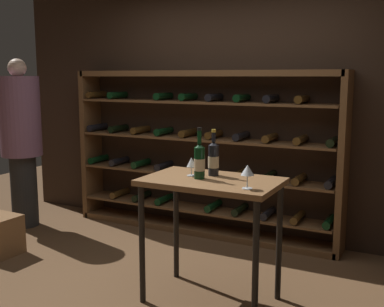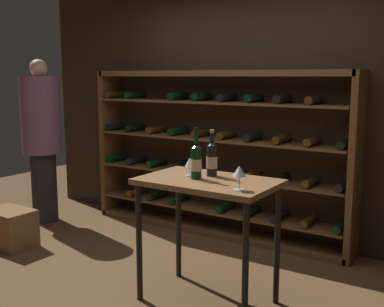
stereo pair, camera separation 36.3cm
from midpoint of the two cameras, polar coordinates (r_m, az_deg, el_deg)
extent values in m
plane|color=brown|center=(3.90, -7.55, -16.05)|extent=(9.33, 9.33, 0.00)
cube|color=#332319|center=(4.98, 3.16, 5.92)|extent=(5.45, 0.10, 2.74)
cube|color=brown|center=(5.81, -13.71, 1.05)|extent=(0.06, 0.32, 1.72)
cube|color=brown|center=(4.49, 15.47, -1.37)|extent=(0.06, 0.32, 1.72)
cube|color=brown|center=(4.92, -1.06, 9.56)|extent=(2.90, 0.32, 0.06)
cube|color=brown|center=(5.18, -1.00, -9.08)|extent=(2.90, 0.32, 0.06)
cube|color=brown|center=(5.12, -1.01, -6.69)|extent=(2.82, 0.32, 0.02)
cylinder|color=#4C3314|center=(5.66, -10.43, -4.71)|extent=(0.08, 0.30, 0.08)
cylinder|color=black|center=(5.49, -7.94, -5.09)|extent=(0.08, 0.30, 0.08)
cylinder|color=black|center=(5.32, -5.29, -5.49)|extent=(0.08, 0.30, 0.08)
cylinder|color=black|center=(5.04, 0.50, -6.31)|extent=(0.08, 0.30, 0.08)
cylinder|color=black|center=(4.91, 3.64, -6.73)|extent=(0.08, 0.30, 0.08)
cylinder|color=black|center=(4.80, 6.94, -7.14)|extent=(0.08, 0.30, 0.08)
cylinder|color=#4C3314|center=(4.71, 10.39, -7.55)|extent=(0.08, 0.30, 0.08)
cylinder|color=black|center=(4.64, 13.96, -7.95)|extent=(0.08, 0.30, 0.08)
cube|color=brown|center=(5.03, -1.02, -2.53)|extent=(2.82, 0.32, 0.02)
cylinder|color=black|center=(5.77, -12.90, -0.68)|extent=(0.08, 0.30, 0.08)
cylinder|color=black|center=(5.58, -10.54, -0.93)|extent=(0.08, 0.30, 0.08)
cylinder|color=black|center=(5.41, -8.03, -1.19)|extent=(0.08, 0.30, 0.08)
cylinder|color=black|center=(5.24, -5.36, -1.47)|extent=(0.08, 0.30, 0.08)
cylinder|color=#4C3314|center=(4.82, 3.69, -2.39)|extent=(0.08, 0.30, 0.08)
cylinder|color=black|center=(4.71, 7.03, -2.71)|extent=(0.08, 0.30, 0.08)
cylinder|color=#4C3314|center=(4.62, 10.52, -3.04)|extent=(0.08, 0.30, 0.08)
cylinder|color=black|center=(4.54, 14.15, -3.37)|extent=(0.08, 0.30, 0.08)
cube|color=brown|center=(4.96, -1.03, 1.76)|extent=(2.82, 0.32, 0.02)
cylinder|color=black|center=(5.72, -13.03, 3.07)|extent=(0.08, 0.30, 0.08)
cylinder|color=black|center=(5.53, -10.66, 2.94)|extent=(0.08, 0.30, 0.08)
cylinder|color=#4C3314|center=(5.35, -8.12, 2.80)|extent=(0.08, 0.30, 0.08)
cylinder|color=black|center=(5.18, -5.42, 2.65)|extent=(0.08, 0.30, 0.08)
cylinder|color=#4C3314|center=(5.03, -2.54, 2.48)|extent=(0.08, 0.30, 0.08)
cylinder|color=#4C3314|center=(4.89, 0.51, 2.29)|extent=(0.08, 0.30, 0.08)
cylinder|color=black|center=(4.76, 3.74, 2.09)|extent=(0.08, 0.30, 0.08)
cylinder|color=#4C3314|center=(4.65, 7.12, 1.86)|extent=(0.08, 0.30, 0.08)
cylinder|color=#4C3314|center=(4.56, 10.66, 1.62)|extent=(0.08, 0.30, 0.08)
cylinder|color=black|center=(4.48, 14.34, 1.37)|extent=(0.08, 0.30, 0.08)
cube|color=brown|center=(4.93, -1.05, 6.13)|extent=(2.82, 0.32, 0.02)
cylinder|color=#4C3314|center=(5.69, -13.17, 6.86)|extent=(0.08, 0.30, 0.08)
cylinder|color=black|center=(5.50, -10.78, 6.87)|extent=(0.08, 0.30, 0.08)
cylinder|color=black|center=(5.15, -5.48, 6.84)|extent=(0.08, 0.30, 0.08)
cylinder|color=black|center=(5.00, -2.57, 6.80)|extent=(0.08, 0.30, 0.08)
cylinder|color=black|center=(4.86, 0.52, 6.74)|extent=(0.08, 0.30, 0.08)
cylinder|color=black|center=(4.73, 3.78, 6.65)|extent=(0.08, 0.30, 0.08)
cylinder|color=black|center=(4.62, 7.22, 6.54)|extent=(0.08, 0.30, 0.08)
cylinder|color=#4C3314|center=(4.52, 10.81, 6.39)|extent=(0.08, 0.30, 0.08)
cube|color=brown|center=(3.42, -0.69, -3.42)|extent=(0.97, 0.61, 0.04)
cylinder|color=black|center=(3.57, -8.97, -10.76)|extent=(0.04, 0.04, 0.89)
cylinder|color=black|center=(3.16, 4.27, -13.37)|extent=(0.04, 0.04, 0.89)
cylinder|color=black|center=(3.97, -4.56, -8.61)|extent=(0.04, 0.04, 0.89)
cylinder|color=black|center=(3.61, 7.52, -10.52)|extent=(0.04, 0.04, 0.89)
cylinder|color=#242424|center=(5.69, -21.18, -4.19)|extent=(0.29, 0.29, 0.80)
cylinder|color=#7A516B|center=(5.57, -21.67, 4.15)|extent=(0.44, 0.44, 0.86)
sphere|color=beige|center=(5.55, -22.00, 9.49)|extent=(0.19, 0.19, 0.19)
cylinder|color=black|center=(3.41, -2.16, -1.18)|extent=(0.08, 0.08, 0.23)
cone|color=black|center=(3.39, -2.17, 0.91)|extent=(0.08, 0.08, 0.03)
cylinder|color=black|center=(3.38, -2.17, 1.93)|extent=(0.03, 0.03, 0.10)
cylinder|color=black|center=(3.37, -2.18, 2.93)|extent=(0.03, 0.03, 0.02)
cylinder|color=#C6B28C|center=(3.41, -2.15, -1.37)|extent=(0.08, 0.08, 0.09)
cylinder|color=black|center=(3.52, -0.36, -0.85)|extent=(0.08, 0.08, 0.23)
cone|color=black|center=(3.50, -0.36, 1.18)|extent=(0.08, 0.08, 0.03)
cylinder|color=black|center=(3.49, -0.36, 1.96)|extent=(0.03, 0.03, 0.07)
cylinder|color=#B7932D|center=(3.49, -0.36, 2.71)|extent=(0.03, 0.03, 0.02)
cylinder|color=#C6B28C|center=(3.52, -0.36, -1.03)|extent=(0.08, 0.08, 0.09)
cylinder|color=silver|center=(3.53, -3.02, -2.67)|extent=(0.07, 0.07, 0.00)
cylinder|color=silver|center=(3.52, -3.02, -2.12)|extent=(0.01, 0.01, 0.06)
cone|color=silver|center=(3.51, -3.03, -1.06)|extent=(0.07, 0.07, 0.07)
cylinder|color=#590A14|center=(3.51, -3.03, -1.30)|extent=(0.04, 0.04, 0.02)
cylinder|color=silver|center=(3.13, 3.31, -4.23)|extent=(0.07, 0.07, 0.00)
cylinder|color=silver|center=(3.12, 3.32, -3.41)|extent=(0.01, 0.01, 0.09)
cone|color=silver|center=(3.10, 3.33, -2.02)|extent=(0.09, 0.09, 0.07)
cylinder|color=#590A14|center=(3.10, 3.33, -2.29)|extent=(0.05, 0.05, 0.02)
camera|label=1|loc=(0.18, -92.86, -0.47)|focal=44.61mm
camera|label=2|loc=(0.18, 87.14, 0.47)|focal=44.61mm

